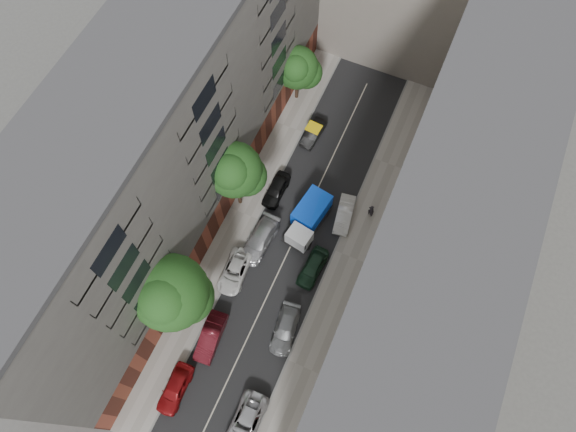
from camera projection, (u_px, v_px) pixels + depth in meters
The scene contains 22 objects.
ground at pixel (296, 235), 49.15m from camera, with size 120.00×120.00×0.00m, color #4C4C49.
road_surface at pixel (296, 235), 49.14m from camera, with size 8.00×44.00×0.02m, color black.
sidewalk_left at pixel (244, 214), 50.00m from camera, with size 3.00×44.00×0.15m, color gray.
sidewalk_right at pixel (350, 257), 48.16m from camera, with size 3.00×44.00×0.15m, color gray.
building_left at pixel (174, 138), 41.90m from camera, with size 8.00×44.00×20.00m, color #4E4B48.
building_right at pixel (433, 239), 38.21m from camera, with size 8.00×44.00×20.00m, color #BAA790.
tarp_truck at pixel (308, 218), 48.28m from camera, with size 3.18×6.09×2.66m.
car_left_0 at pixel (175, 388), 42.61m from camera, with size 1.77×4.39×1.49m, color maroon.
car_left_1 at pixel (211, 337), 44.38m from camera, with size 1.59×4.57×1.51m, color #4A0E16.
car_left_2 at pixel (235, 271), 46.96m from camera, with size 2.15×4.67×1.30m, color silver.
car_left_3 at pixel (260, 240), 48.14m from camera, with size 2.10×5.18×1.50m, color #B2B3B7.
car_left_4 at pixel (276, 189), 50.41m from camera, with size 1.66×4.12×1.40m, color black.
car_left_5 at pixel (313, 133), 53.22m from camera, with size 1.35×3.87×1.27m, color black.
car_right_0 at pixel (246, 423), 41.56m from camera, with size 2.32×5.03×1.40m, color silver.
car_right_1 at pixel (285, 329), 44.72m from camera, with size 1.88×4.62×1.34m, color slate.
car_right_2 at pixel (313, 267), 47.03m from camera, with size 1.71×4.25×1.45m, color black.
car_right_3 at pixel (344, 214), 49.30m from camera, with size 1.46×4.18×1.38m, color silver.
tree_near at pixel (171, 295), 39.66m from camera, with size 6.24×6.10×10.12m.
tree_mid at pixel (235, 172), 44.81m from camera, with size 5.31×5.03×9.11m.
tree_far at pixel (298, 70), 51.58m from camera, with size 4.76×4.39×6.92m.
lamp_post at pixel (199, 281), 43.08m from camera, with size 0.36×0.36×6.26m.
pedestrian at pixel (371, 211), 49.07m from camera, with size 0.65×0.43×1.79m, color black.
Camera 1 is at (6.88, -17.46, 45.47)m, focal length 32.00 mm.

